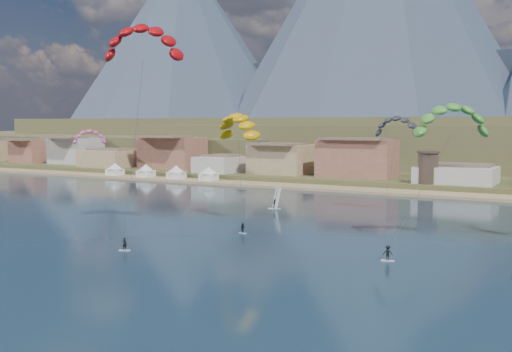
# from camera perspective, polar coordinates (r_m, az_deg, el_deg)

# --- Properties ---
(ground) EXTENTS (2400.00, 2400.00, 0.00)m
(ground) POSITION_cam_1_polar(r_m,az_deg,el_deg) (65.39, -14.17, -10.90)
(ground) COLOR black
(ground) RESTS_ON ground
(beach) EXTENTS (2200.00, 12.00, 0.90)m
(beach) POSITION_cam_1_polar(r_m,az_deg,el_deg) (158.51, 13.26, -1.50)
(beach) COLOR tan
(beach) RESTS_ON ground
(town) EXTENTS (400.00, 24.00, 12.00)m
(town) POSITION_cam_1_polar(r_m,az_deg,el_deg) (187.37, 2.86, 1.98)
(town) COLOR beige
(town) RESTS_ON ground
(watchtower) EXTENTS (5.82, 5.82, 8.60)m
(watchtower) POSITION_cam_1_polar(r_m,az_deg,el_deg) (164.39, 15.75, 0.81)
(watchtower) COLOR #47382D
(watchtower) RESTS_ON ground
(beach_tents) EXTENTS (43.40, 6.40, 5.00)m
(beach_tents) POSITION_cam_1_polar(r_m,az_deg,el_deg) (193.61, -8.94, 0.75)
(beach_tents) COLOR white
(beach_tents) RESTS_ON ground
(kitesurfer_red) EXTENTS (13.94, 16.73, 34.40)m
(kitesurfer_red) POSITION_cam_1_polar(r_m,az_deg,el_deg) (98.42, -10.51, 12.61)
(kitesurfer_red) COLOR silver
(kitesurfer_red) RESTS_ON ground
(kitesurfer_yellow) EXTENTS (12.56, 13.75, 21.34)m
(kitesurfer_yellow) POSITION_cam_1_polar(r_m,az_deg,el_deg) (108.04, -1.63, 5.01)
(kitesurfer_yellow) COLOR silver
(kitesurfer_yellow) RESTS_ON ground
(kitesurfer_green) EXTENTS (11.77, 19.78, 23.61)m
(kitesurfer_green) POSITION_cam_1_polar(r_m,az_deg,el_deg) (92.21, 17.76, 5.35)
(kitesurfer_green) COLOR silver
(kitesurfer_green) RESTS_ON ground
(distant_kite_pink) EXTENTS (8.69, 8.27, 17.87)m
(distant_kite_pink) POSITION_cam_1_polar(r_m,az_deg,el_deg) (162.25, -15.28, 3.79)
(distant_kite_pink) COLOR #262626
(distant_kite_pink) RESTS_ON ground
(distant_kite_dark) EXTENTS (9.30, 5.87, 20.67)m
(distant_kite_dark) POSITION_cam_1_polar(r_m,az_deg,el_deg) (121.24, 13.06, 4.86)
(distant_kite_dark) COLOR #262626
(distant_kite_dark) RESTS_ON ground
(windsurfer) EXTENTS (2.73, 3.00, 4.69)m
(windsurfer) POSITION_cam_1_polar(r_m,az_deg,el_deg) (126.35, 1.84, -2.42)
(windsurfer) COLOR silver
(windsurfer) RESTS_ON ground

